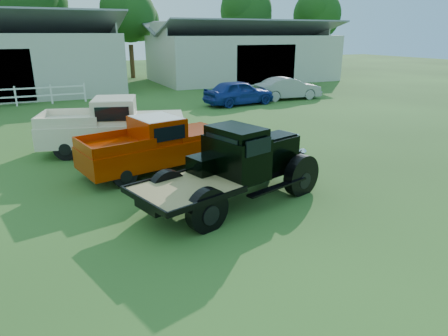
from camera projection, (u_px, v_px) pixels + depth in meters
name	position (u px, v px, depth m)	size (l,w,h in m)	color
ground	(238.00, 228.00, 9.07)	(120.00, 120.00, 0.00)	#2E471D
shed_right	(242.00, 51.00, 37.01)	(16.80, 9.20, 5.20)	#9A9F87
tree_b	(23.00, 14.00, 34.87)	(6.90, 6.90, 11.50)	#1C4719
tree_c	(130.00, 30.00, 37.99)	(5.40, 5.40, 9.00)	#1C4719
tree_d	(246.00, 25.00, 43.85)	(6.00, 6.00, 10.00)	#1C4719
tree_e	(316.00, 28.00, 45.39)	(5.70, 5.70, 9.50)	#1C4719
vintage_flatbed	(233.00, 166.00, 10.17)	(5.04, 2.00, 2.00)	black
red_pickup	(155.00, 144.00, 12.61)	(4.82, 1.85, 1.76)	#A12500
white_pickup	(113.00, 126.00, 14.69)	(5.32, 2.06, 1.95)	beige
misc_car_blue	(239.00, 92.00, 24.47)	(1.78, 4.42, 1.51)	navy
misc_car_grey	(288.00, 88.00, 26.54)	(1.52, 4.36, 1.44)	gray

